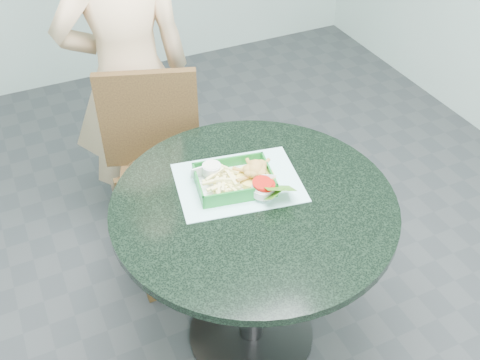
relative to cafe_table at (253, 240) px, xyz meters
name	(u,v)px	position (x,y,z in m)	size (l,w,h in m)	color
floor	(251,334)	(0.00, 0.00, -0.58)	(4.00, 5.00, 0.02)	#303335
cafe_table	(253,240)	(0.00, 0.00, 0.00)	(0.99, 0.99, 0.75)	#383839
dining_chair	(161,163)	(-0.14, 0.63, -0.05)	(0.43, 0.43, 0.93)	black
diner_person	(127,65)	(-0.16, 0.93, 0.29)	(0.64, 0.42, 1.74)	#E4B889
placemat	(238,187)	(-0.01, 0.11, 0.17)	(0.43, 0.32, 0.00)	#AFF0EE
food_basket	(234,187)	(-0.03, 0.10, 0.19)	(0.26, 0.19, 0.05)	#147426
crab_sandwich	(254,174)	(0.05, 0.10, 0.22)	(0.13, 0.13, 0.08)	#EED04F
fries_pile	(224,185)	(-0.07, 0.10, 0.21)	(0.12, 0.13, 0.05)	#FFF08E
sauce_ramekin	(210,176)	(-0.10, 0.15, 0.22)	(0.07, 0.07, 0.04)	white
garnish_cup	(269,189)	(0.06, 0.01, 0.21)	(0.13, 0.12, 0.05)	silver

